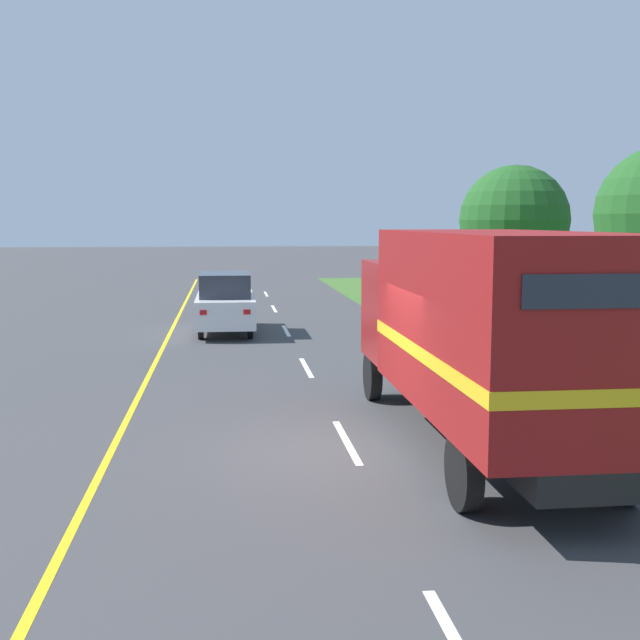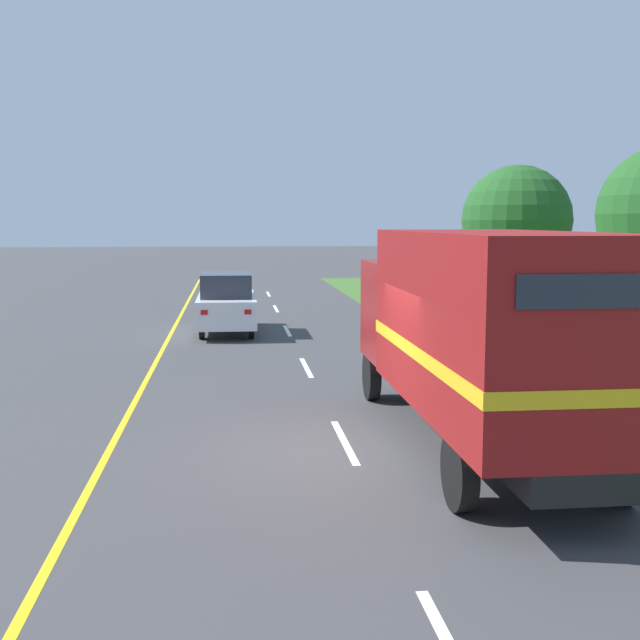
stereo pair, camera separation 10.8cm
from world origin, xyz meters
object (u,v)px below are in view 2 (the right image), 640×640
object	(u,v)px
horse_trailer_truck	(482,328)
roadside_tree_mid	(517,220)
highway_sign	(570,295)
lead_car_white	(226,302)

from	to	relation	value
horse_trailer_truck	roadside_tree_mid	bearing A→B (deg)	68.80
horse_trailer_truck	highway_sign	distance (m)	8.23
roadside_tree_mid	horse_trailer_truck	bearing A→B (deg)	-111.20
lead_car_white	highway_sign	world-z (taller)	highway_sign
horse_trailer_truck	roadside_tree_mid	xyz separation A→B (m)	(8.36, 21.55, 1.65)
lead_car_white	roadside_tree_mid	bearing A→B (deg)	32.52
roadside_tree_mid	lead_car_white	bearing A→B (deg)	-147.48
horse_trailer_truck	highway_sign	xyz separation A→B (m)	(4.44, 6.93, -0.19)
highway_sign	roadside_tree_mid	xyz separation A→B (m)	(3.92, 14.62, 1.84)
horse_trailer_truck	lead_car_white	bearing A→B (deg)	106.10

